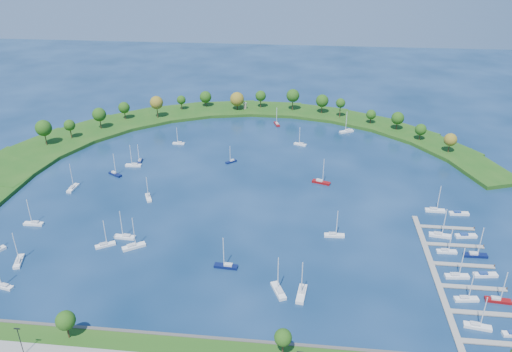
# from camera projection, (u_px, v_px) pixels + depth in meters

# --- Properties ---
(ground) EXTENTS (700.00, 700.00, 0.00)m
(ground) POSITION_uv_depth(u_px,v_px,m) (245.00, 187.00, 241.63)
(ground) COLOR #07203E
(ground) RESTS_ON ground
(breakwater) EXTENTS (286.74, 247.64, 2.00)m
(breakwater) POSITION_uv_depth(u_px,v_px,m) (178.00, 144.00, 289.15)
(breakwater) COLOR #1B4E14
(breakwater) RESTS_ON ground
(breakwater_trees) EXTENTS (237.48, 90.09, 15.08)m
(breakwater_trees) POSITION_uv_depth(u_px,v_px,m) (232.00, 108.00, 317.80)
(breakwater_trees) COLOR #382314
(breakwater_trees) RESTS_ON breakwater
(harbor_tower) EXTENTS (2.60, 2.60, 4.34)m
(harbor_tower) POSITION_uv_depth(u_px,v_px,m) (245.00, 106.00, 343.37)
(harbor_tower) COLOR gray
(harbor_tower) RESTS_ON breakwater
(dock_system) EXTENTS (24.28, 82.00, 1.60)m
(dock_system) POSITION_uv_depth(u_px,v_px,m) (455.00, 275.00, 178.76)
(dock_system) COLOR gray
(dock_system) RESTS_ON ground
(moored_boat_0) EXTENTS (5.29, 7.99, 11.47)m
(moored_boat_0) POSITION_uv_depth(u_px,v_px,m) (148.00, 197.00, 230.88)
(moored_boat_0) COLOR white
(moored_boat_0) RESTS_ON ground
(moored_boat_1) EXTENTS (8.25, 6.25, 12.13)m
(moored_boat_1) POSITION_uv_depth(u_px,v_px,m) (115.00, 173.00, 253.47)
(moored_boat_1) COLOR #0A1342
(moored_boat_1) RESTS_ON ground
(moored_boat_2) EXTENTS (8.51, 2.80, 12.33)m
(moored_boat_2) POSITION_uv_depth(u_px,v_px,m) (133.00, 165.00, 263.16)
(moored_boat_2) COLOR white
(moored_boat_2) RESTS_ON ground
(moored_boat_3) EXTENTS (3.88, 10.01, 14.33)m
(moored_boat_3) POSITION_uv_depth(u_px,v_px,m) (302.00, 293.00, 168.88)
(moored_boat_3) COLOR white
(moored_boat_3) RESTS_ON ground
(moored_boat_4) EXTENTS (7.89, 6.15, 11.67)m
(moored_boat_4) POSITION_uv_depth(u_px,v_px,m) (105.00, 244.00, 195.55)
(moored_boat_4) COLOR white
(moored_boat_4) RESTS_ON ground
(moored_boat_5) EXTENTS (6.03, 5.79, 9.60)m
(moored_boat_5) POSITION_uv_depth(u_px,v_px,m) (231.00, 161.00, 267.71)
(moored_boat_5) COLOR #0A1342
(moored_boat_5) RESTS_ON ground
(moored_boat_6) EXTENTS (4.66, 8.18, 11.60)m
(moored_boat_6) POSITION_uv_depth(u_px,v_px,m) (277.00, 124.00, 320.51)
(moored_boat_6) COLOR maroon
(moored_boat_6) RESTS_ON ground
(moored_boat_7) EXTENTS (7.04, 2.07, 10.30)m
(moored_boat_7) POSITION_uv_depth(u_px,v_px,m) (179.00, 143.00, 291.03)
(moored_boat_7) COLOR white
(moored_boat_7) RESTS_ON ground
(moored_boat_8) EXTENTS (9.42, 6.92, 13.75)m
(moored_boat_8) POSITION_uv_depth(u_px,v_px,m) (347.00, 131.00, 308.44)
(moored_boat_8) COLOR white
(moored_boat_8) RESTS_ON ground
(moored_boat_9) EXTENTS (8.37, 2.41, 12.27)m
(moored_boat_9) POSITION_uv_depth(u_px,v_px,m) (34.00, 223.00, 209.99)
(moored_boat_9) COLOR white
(moored_boat_9) RESTS_ON ground
(moored_boat_10) EXTENTS (8.00, 3.77, 11.34)m
(moored_boat_10) POSITION_uv_depth(u_px,v_px,m) (3.00, 286.00, 172.60)
(moored_boat_10) COLOR white
(moored_boat_10) RESTS_ON ground
(moored_boat_12) EXTENTS (9.02, 7.29, 13.48)m
(moored_boat_12) POSITION_uv_depth(u_px,v_px,m) (134.00, 246.00, 194.51)
(moored_boat_12) COLOR white
(moored_boat_12) RESTS_ON ground
(moored_boat_13) EXTENTS (8.98, 3.09, 12.97)m
(moored_boat_13) POSITION_uv_depth(u_px,v_px,m) (226.00, 265.00, 183.00)
(moored_boat_13) COLOR #0A1342
(moored_boat_13) RESTS_ON ground
(moored_boat_14) EXTENTS (8.41, 2.71, 12.21)m
(moored_boat_14) POSITION_uv_depth(u_px,v_px,m) (334.00, 235.00, 201.88)
(moored_boat_14) COLOR white
(moored_boat_14) RESTS_ON ground
(moored_boat_15) EXTENTS (2.84, 7.54, 10.82)m
(moored_boat_15) POSITION_uv_depth(u_px,v_px,m) (140.00, 161.00, 267.51)
(moored_boat_15) COLOR #0A1342
(moored_boat_15) RESTS_ON ground
(moored_boat_16) EXTENTS (8.73, 2.81, 12.68)m
(moored_boat_16) POSITION_uv_depth(u_px,v_px,m) (125.00, 236.00, 200.70)
(moored_boat_16) COLOR white
(moored_boat_16) RESTS_ON ground
(moored_boat_17) EXTENTS (9.50, 5.44, 13.47)m
(moored_boat_17) POSITION_uv_depth(u_px,v_px,m) (321.00, 182.00, 245.12)
(moored_boat_17) COLOR maroon
(moored_boat_17) RESTS_ON ground
(moored_boat_18) EXTENTS (7.69, 4.66, 10.94)m
(moored_boat_18) POSITION_uv_depth(u_px,v_px,m) (300.00, 144.00, 289.61)
(moored_boat_18) COLOR white
(moored_boat_18) RESTS_ON ground
(moored_boat_19) EXTENTS (6.32, 9.83, 14.06)m
(moored_boat_19) POSITION_uv_depth(u_px,v_px,m) (279.00, 290.00, 170.20)
(moored_boat_19) COLOR white
(moored_boat_19) RESTS_ON ground
(moored_boat_20) EXTENTS (4.91, 9.03, 12.78)m
(moored_boat_20) POSITION_uv_depth(u_px,v_px,m) (19.00, 261.00, 185.63)
(moored_boat_20) COLOR white
(moored_boat_20) RESTS_ON ground
(moored_boat_21) EXTENTS (2.87, 8.98, 13.05)m
(moored_boat_21) POSITION_uv_depth(u_px,v_px,m) (73.00, 187.00, 239.38)
(moored_boat_21) COLOR white
(moored_boat_21) RESTS_ON ground
(docked_boat_0) EXTENTS (8.67, 3.63, 12.35)m
(docked_boat_0) POSITION_uv_depth(u_px,v_px,m) (478.00, 325.00, 154.91)
(docked_boat_0) COLOR white
(docked_boat_0) RESTS_ON ground
(docked_boat_2) EXTENTS (8.36, 3.24, 11.98)m
(docked_boat_2) POSITION_uv_depth(u_px,v_px,m) (466.00, 298.00, 166.52)
(docked_boat_2) COLOR white
(docked_boat_2) RESTS_ON ground
(docked_boat_3) EXTENTS (8.55, 3.07, 12.31)m
(docked_boat_3) POSITION_uv_depth(u_px,v_px,m) (498.00, 299.00, 165.98)
(docked_boat_3) COLOR maroon
(docked_boat_3) RESTS_ON ground
(docked_boat_4) EXTENTS (8.80, 3.23, 12.66)m
(docked_boat_4) POSITION_uv_depth(u_px,v_px,m) (457.00, 275.00, 177.65)
(docked_boat_4) COLOR white
(docked_boat_4) RESTS_ON ground
(docked_boat_5) EXTENTS (8.87, 3.51, 1.76)m
(docked_boat_5) POSITION_uv_depth(u_px,v_px,m) (485.00, 275.00, 178.51)
(docked_boat_5) COLOR white
(docked_boat_5) RESTS_ON ground
(docked_boat_6) EXTENTS (7.79, 2.45, 11.34)m
(docked_boat_6) POSITION_uv_depth(u_px,v_px,m) (447.00, 251.00, 191.62)
(docked_boat_6) COLOR white
(docked_boat_6) RESTS_ON ground
(docked_boat_7) EXTENTS (8.89, 2.63, 13.00)m
(docked_boat_7) POSITION_uv_depth(u_px,v_px,m) (475.00, 254.00, 189.32)
(docked_boat_7) COLOR #0A1342
(docked_boat_7) RESTS_ON ground
(docked_boat_8) EXTENTS (9.07, 3.68, 12.96)m
(docked_boat_8) POSITION_uv_depth(u_px,v_px,m) (440.00, 235.00, 201.80)
(docked_boat_8) COLOR white
(docked_boat_8) RESTS_ON ground
(docked_boat_9) EXTENTS (8.95, 3.58, 1.78)m
(docked_boat_9) POSITION_uv_depth(u_px,v_px,m) (466.00, 236.00, 201.58)
(docked_boat_9) COLOR white
(docked_boat_9) RESTS_ON ground
(docked_boat_10) EXTENTS (8.70, 2.54, 12.75)m
(docked_boat_10) POSITION_uv_depth(u_px,v_px,m) (435.00, 210.00, 220.11)
(docked_boat_10) COLOR white
(docked_boat_10) RESTS_ON ground
(docked_boat_11) EXTENTS (8.65, 2.85, 1.74)m
(docked_boat_11) POSITION_uv_depth(u_px,v_px,m) (459.00, 213.00, 217.86)
(docked_boat_11) COLOR white
(docked_boat_11) RESTS_ON ground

